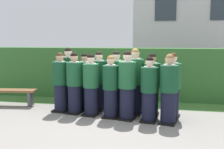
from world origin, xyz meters
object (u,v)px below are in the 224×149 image
object	(u,v)px
student_front_row_3	(111,88)
student_rear_row_6	(172,87)
student_rear_row_2	(99,82)
student_front_row_4	(127,87)
student_front_row_2	(91,86)
student_rear_row_0	(69,79)
student_front_row_1	(75,84)
wooden_bench	(12,94)
student_front_row_6	(169,91)
student_rear_row_4	(135,83)
student_rear_row_1	(85,82)
student_rear_row_5	(152,86)
student_front_row_0	(60,83)
student_rear_row_3	(116,83)
student_front_row_5	(149,91)

from	to	relation	value
student_front_row_3	student_rear_row_6	world-z (taller)	student_rear_row_6
student_rear_row_2	student_front_row_4	bearing A→B (deg)	-38.46
student_front_row_2	student_rear_row_0	size ratio (longest dim) A/B	0.92
student_front_row_1	student_rear_row_2	xyz separation A→B (m)	(0.56, 0.42, 0.01)
wooden_bench	student_front_row_4	bearing A→B (deg)	-11.06
student_front_row_6	student_rear_row_6	distance (m)	0.47
student_front_row_2	wooden_bench	distance (m)	2.63
student_front_row_2	student_rear_row_6	xyz separation A→B (m)	(2.04, 0.14, 0.02)
student_rear_row_6	student_rear_row_4	bearing A→B (deg)	168.88
student_rear_row_1	student_rear_row_6	size ratio (longest dim) A/B	0.96
student_rear_row_0	wooden_bench	xyz separation A→B (m)	(-1.70, -0.17, -0.47)
student_rear_row_5	student_front_row_0	bearing A→B (deg)	-179.83
student_front_row_6	student_rear_row_3	bearing A→B (deg)	151.60
student_rear_row_3	student_front_row_1	bearing A→B (deg)	-163.95
student_rear_row_2	student_rear_row_5	xyz separation A→B (m)	(1.44, -0.30, -0.01)
student_front_row_6	student_rear_row_0	bearing A→B (deg)	159.95
student_front_row_4	student_rear_row_3	world-z (taller)	student_front_row_4
wooden_bench	student_front_row_3	bearing A→B (deg)	-11.34
student_front_row_3	student_rear_row_2	distance (m)	0.76
student_front_row_3	student_front_row_5	distance (m)	0.98
student_front_row_1	student_rear_row_5	distance (m)	2.01
student_front_row_0	wooden_bench	size ratio (longest dim) A/B	1.13
student_front_row_4	student_rear_row_1	distance (m)	1.49
student_rear_row_0	student_rear_row_6	bearing A→B (deg)	-10.97
student_front_row_1	student_rear_row_2	world-z (taller)	student_rear_row_2
student_front_row_3	student_front_row_5	bearing A→B (deg)	-10.28
student_rear_row_3	student_rear_row_4	world-z (taller)	student_rear_row_4
student_front_row_1	student_front_row_5	bearing A→B (deg)	-10.66
student_rear_row_0	student_front_row_5	bearing A→B (deg)	-22.35
student_rear_row_3	student_front_row_5	bearing A→B (deg)	-36.79
student_rear_row_4	student_rear_row_5	distance (m)	0.45
student_front_row_4	wooden_bench	xyz separation A→B (m)	(-3.50, 0.68, -0.45)
student_front_row_6	student_rear_row_4	distance (m)	1.07
student_front_row_2	student_front_row_6	size ratio (longest dim) A/B	0.98
student_rear_row_0	student_rear_row_6	size ratio (longest dim) A/B	1.05
student_rear_row_4	student_front_row_4	bearing A→B (deg)	-106.18
student_front_row_3	student_front_row_0	bearing A→B (deg)	167.93
student_front_row_3	student_rear_row_2	size ratio (longest dim) A/B	0.96
student_rear_row_5	student_rear_row_4	bearing A→B (deg)	167.64
student_rear_row_2	student_rear_row_4	distance (m)	1.03
student_rear_row_2	student_front_row_2	bearing A→B (deg)	-99.46
student_front_row_2	wooden_bench	world-z (taller)	student_front_row_2
student_rear_row_2	student_rear_row_6	distance (m)	1.99
student_rear_row_0	wooden_bench	size ratio (longest dim) A/B	1.20
student_front_row_2	student_rear_row_0	bearing A→B (deg)	140.65
student_rear_row_3	wooden_bench	world-z (taller)	student_rear_row_3
student_front_row_1	student_front_row_6	distance (m)	2.46
wooden_bench	student_front_row_5	bearing A→B (deg)	-11.09
student_front_row_3	student_front_row_4	size ratio (longest dim) A/B	0.93
student_rear_row_6	student_front_row_6	bearing A→B (deg)	-101.29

